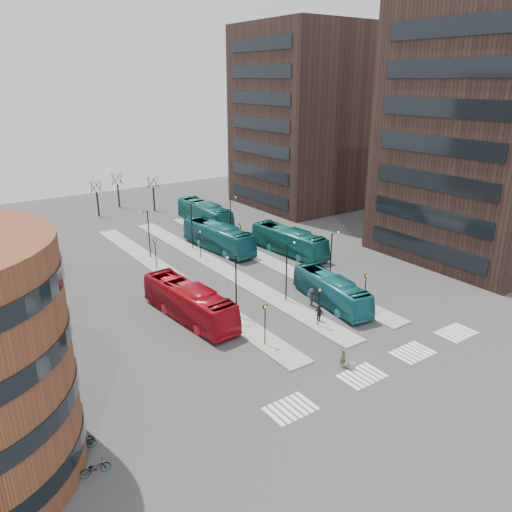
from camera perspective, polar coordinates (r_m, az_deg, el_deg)
ground at (r=38.72m, az=17.50°, el=-15.11°), size 160.00×160.00×0.00m
island_left at (r=57.41m, az=-9.27°, el=-2.52°), size 2.50×45.00×0.15m
island_mid at (r=60.02m, az=-4.13°, el=-1.30°), size 2.50×45.00×0.15m
island_right at (r=63.09m, az=0.53°, el=-0.19°), size 2.50×45.00×0.15m
suitcase at (r=40.62m, az=10.91°, el=-12.25°), size 0.52×0.46×0.55m
red_bus at (r=47.35m, az=-7.66°, el=-5.23°), size 4.01×12.51×3.42m
teal_bus_a at (r=50.53m, az=8.60°, el=-3.90°), size 4.01×10.93×2.98m
teal_bus_b at (r=65.93m, az=-4.35°, el=2.18°), size 4.02×12.82×3.51m
teal_bus_c at (r=64.52m, az=3.78°, el=1.73°), size 3.69×12.20×3.35m
teal_bus_d at (r=77.23m, az=-5.89°, el=4.80°), size 3.51×13.20×3.65m
traveller at (r=40.57m, az=9.93°, el=-11.41°), size 0.57×0.39×1.52m
commuter_a at (r=47.99m, az=-3.29°, el=-5.77°), size 0.96×0.79×1.83m
commuter_b at (r=46.97m, az=7.24°, el=-6.58°), size 0.59×1.07×1.72m
commuter_c at (r=50.15m, az=6.31°, el=-4.70°), size 1.02×1.34×1.83m
bicycle_near at (r=32.37m, az=-17.91°, el=-22.04°), size 1.79×0.76×0.92m
bicycle_mid at (r=34.54m, az=-19.48°, el=-19.12°), size 1.71×1.01×0.99m
bicycle_far at (r=34.24m, az=-19.26°, el=-19.61°), size 1.72×0.77×0.88m
crosswalk_stripes at (r=41.92m, az=14.66°, el=-11.91°), size 22.35×2.40×0.01m
tower_near at (r=68.10m, az=25.14°, el=12.39°), size 20.12×20.00×30.00m
tower_far at (r=90.13m, az=5.79°, el=15.43°), size 20.12×20.00×30.00m
sign_poles at (r=53.46m, az=-0.68°, el=-1.26°), size 12.45×22.12×3.65m
lamp_posts at (r=57.55m, az=-2.65°, el=1.50°), size 14.04×20.24×6.12m
bare_trees at (r=88.06m, az=-14.92°, el=6.69°), size 10.97×8.14×5.90m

